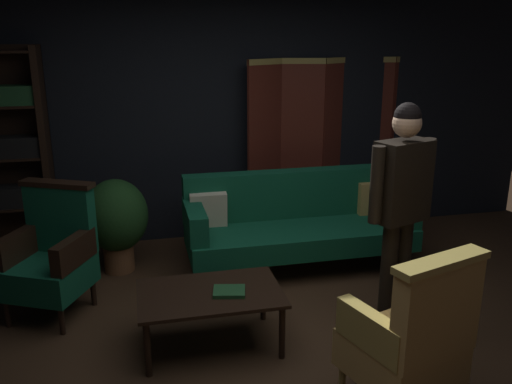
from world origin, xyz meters
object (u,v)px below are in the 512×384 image
Objects in this scene: coffee_table at (210,298)px; armchair_wing_left at (52,255)px; folding_screen at (336,142)px; standing_figure at (401,198)px; velvet_couch at (297,220)px; armchair_gilt_accent at (410,338)px; potted_plant at (116,219)px; book_green_cloth at (229,291)px.

armchair_wing_left is at bearing 146.19° from coffee_table.
folding_screen is 1.24× the size of standing_figure.
velvet_couch is 1.59m from coffee_table.
armchair_gilt_accent is 1.18× the size of potted_plant.
armchair_wing_left is at bearing 162.02° from standing_figure.
armchair_gilt_accent is 0.61× the size of standing_figure.
armchair_wing_left reaches higher than potted_plant.
standing_figure reaches higher than potted_plant.
book_green_cloth is (-0.88, -1.27, -0.02)m from velvet_couch.
coffee_table is at bearing -65.69° from potted_plant.
potted_plant is (-0.66, 1.45, 0.14)m from coffee_table.
potted_plant reaches higher than velvet_couch.
standing_figure is at bearing -2.33° from coffee_table.
book_green_cloth is (0.13, -0.05, 0.06)m from coffee_table.
armchair_gilt_accent is 4.76× the size of book_green_cloth.
folding_screen is 1.00× the size of velvet_couch.
book_green_cloth is (1.26, -0.81, -0.06)m from armchair_wing_left.
coffee_table is 1.60m from potted_plant.
potted_plant is (-1.67, 2.41, 0.02)m from armchair_gilt_accent.
armchair_gilt_accent is at bearing -55.29° from potted_plant.
standing_figure reaches higher than book_green_cloth.
standing_figure is (1.37, -0.06, 0.65)m from coffee_table.
armchair_gilt_accent is 2.74m from armchair_wing_left.
book_green_cloth is (-1.25, 0.00, -0.59)m from standing_figure.
coffee_table is 1.52m from standing_figure.
potted_plant is at bearing 143.38° from standing_figure.
coffee_table is 1.13× the size of potted_plant.
folding_screen is at bearing 76.78° from armchair_gilt_accent.
folding_screen is at bearing 53.80° from book_green_cloth.
folding_screen is 2.24m from standing_figure.
potted_plant is at bearing 124.71° from armchair_gilt_accent.
book_green_cloth is at bearing -126.20° from folding_screen.
coffee_table is (-1.74, -2.15, -0.61)m from folding_screen.
potted_plant is (-1.67, 0.23, 0.06)m from velvet_couch.
folding_screen reaches higher than book_green_cloth.
book_green_cloth is at bearing -32.81° from armchair_wing_left.
folding_screen reaches higher than armchair_gilt_accent.
folding_screen is 2.79m from book_green_cloth.
armchair_gilt_accent is at bearing -45.54° from book_green_cloth.
armchair_gilt_accent is at bearing -103.22° from folding_screen.
velvet_couch is 1.68m from potted_plant.
potted_plant is at bearing 55.75° from armchair_wing_left.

